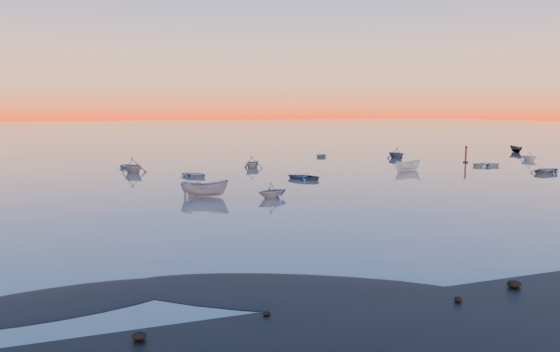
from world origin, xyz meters
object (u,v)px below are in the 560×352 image
boat_near_center (408,170)px  channel_marker (466,155)px  boat_near_right (529,160)px  boat_near_left (195,177)px

boat_near_center → channel_marker: channel_marker is taller
boat_near_center → channel_marker: size_ratio=1.42×
boat_near_center → boat_near_right: bearing=-80.3°
boat_near_right → boat_near_left: bearing=-1.9°
boat_near_left → boat_near_right: bearing=-29.0°
boat_near_center → channel_marker: bearing=-69.4°
channel_marker → boat_near_right: bearing=-2.9°
boat_near_left → boat_near_center: 29.05m
boat_near_left → boat_near_right: boat_near_right is taller
boat_near_left → boat_near_center: bearing=-37.2°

